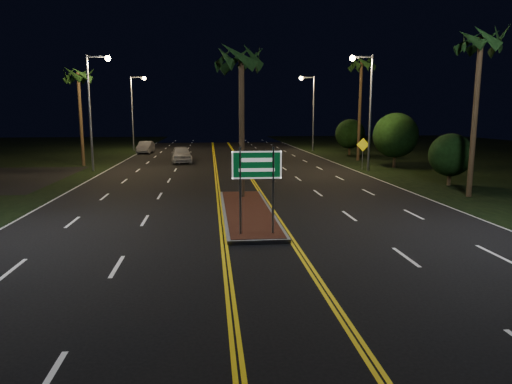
{
  "coord_description": "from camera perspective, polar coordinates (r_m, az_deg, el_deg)",
  "views": [
    {
      "loc": [
        -1.67,
        -13.42,
        4.5
      ],
      "look_at": [
        -0.14,
        1.7,
        1.9
      ],
      "focal_mm": 32.0,
      "sensor_mm": 36.0,
      "label": 1
    }
  ],
  "objects": [
    {
      "name": "median_island",
      "position": [
        20.96,
        -1.08,
        -2.45
      ],
      "size": [
        2.25,
        10.25,
        0.17
      ],
      "color": "gray",
      "rests_on": "ground"
    },
    {
      "name": "shrub_mid",
      "position": [
        40.61,
        17.04,
        6.79
      ],
      "size": [
        3.78,
        3.78,
        4.62
      ],
      "color": "#382819",
      "rests_on": "ground"
    },
    {
      "name": "ground",
      "position": [
        14.26,
        1.26,
        -8.69
      ],
      "size": [
        120.0,
        120.0,
        0.0
      ],
      "primitive_type": "plane",
      "color": "black",
      "rests_on": "ground"
    },
    {
      "name": "shrub_far",
      "position": [
        51.83,
        11.68,
        7.13
      ],
      "size": [
        3.24,
        3.24,
        3.96
      ],
      "color": "#382819",
      "rests_on": "ground"
    },
    {
      "name": "palm_right_near",
      "position": [
        27.63,
        26.3,
        16.47
      ],
      "size": [
        2.4,
        2.4,
        9.3
      ],
      "color": "#382819",
      "rests_on": "ground"
    },
    {
      "name": "streetlight_left_far",
      "position": [
        58.13,
        -14.89,
        10.54
      ],
      "size": [
        1.91,
        0.44,
        9.0
      ],
      "color": "gray",
      "rests_on": "ground"
    },
    {
      "name": "streetlight_right_far",
      "position": [
        56.78,
        6.83,
        10.82
      ],
      "size": [
        1.91,
        0.44,
        9.0
      ],
      "color": "gray",
      "rests_on": "ground"
    },
    {
      "name": "shrub_near",
      "position": [
        31.44,
        23.15,
        4.28
      ],
      "size": [
        2.7,
        2.7,
        3.3
      ],
      "color": "#382819",
      "rests_on": "ground"
    },
    {
      "name": "car_far",
      "position": [
        54.96,
        -13.63,
        5.58
      ],
      "size": [
        2.35,
        4.9,
        1.59
      ],
      "primitive_type": "imported",
      "rotation": [
        0.0,
        0.0,
        -0.06
      ],
      "color": "#AAAAB3",
      "rests_on": "ground"
    },
    {
      "name": "highway_sign",
      "position": [
        16.44,
        0.09,
        2.38
      ],
      "size": [
        1.8,
        0.08,
        3.2
      ],
      "color": "gray",
      "rests_on": "ground"
    },
    {
      "name": "streetlight_left_mid",
      "position": [
        38.5,
        -19.58,
        10.89
      ],
      "size": [
        1.91,
        0.44,
        9.0
      ],
      "color": "gray",
      "rests_on": "ground"
    },
    {
      "name": "palm_left_far",
      "position": [
        43.02,
        -21.37,
        13.4
      ],
      "size": [
        2.4,
        2.4,
        8.8
      ],
      "color": "#382819",
      "rests_on": "ground"
    },
    {
      "name": "warning_sign",
      "position": [
        38.46,
        13.21,
        5.25
      ],
      "size": [
        1.08,
        0.08,
        2.57
      ],
      "rotation": [
        0.0,
        0.0,
        0.02
      ],
      "color": "gray",
      "rests_on": "ground"
    },
    {
      "name": "palm_right_far",
      "position": [
        46.01,
        13.05,
        15.27
      ],
      "size": [
        2.4,
        2.4,
        10.3
      ],
      "color": "#382819",
      "rests_on": "ground"
    },
    {
      "name": "car_near",
      "position": [
        43.55,
        -9.32,
        4.86
      ],
      "size": [
        2.87,
        5.67,
        1.82
      ],
      "primitive_type": "imported",
      "rotation": [
        0.0,
        0.0,
        0.1
      ],
      "color": "silver",
      "rests_on": "ground"
    },
    {
      "name": "streetlight_right_mid",
      "position": [
        37.51,
        13.6,
        11.22
      ],
      "size": [
        1.91,
        0.44,
        9.0
      ],
      "color": "gray",
      "rests_on": "ground"
    },
    {
      "name": "palm_median",
      "position": [
        24.14,
        -1.85,
        16.31
      ],
      "size": [
        2.4,
        2.4,
        8.3
      ],
      "color": "#382819",
      "rests_on": "ground"
    }
  ]
}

